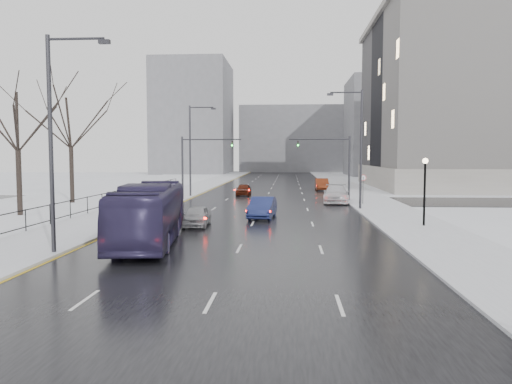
% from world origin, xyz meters
% --- Properties ---
extents(road, '(16.00, 150.00, 0.04)m').
position_xyz_m(road, '(0.00, 60.00, 0.02)').
color(road, black).
rests_on(road, ground).
extents(cross_road, '(130.00, 10.00, 0.04)m').
position_xyz_m(cross_road, '(0.00, 48.00, 0.02)').
color(cross_road, black).
rests_on(cross_road, ground).
extents(sidewalk_left, '(5.00, 150.00, 0.16)m').
position_xyz_m(sidewalk_left, '(-10.50, 60.00, 0.08)').
color(sidewalk_left, silver).
rests_on(sidewalk_left, ground).
extents(sidewalk_right, '(5.00, 150.00, 0.16)m').
position_xyz_m(sidewalk_right, '(10.50, 60.00, 0.08)').
color(sidewalk_right, silver).
rests_on(sidewalk_right, ground).
extents(park_strip, '(14.00, 150.00, 0.12)m').
position_xyz_m(park_strip, '(-20.00, 60.00, 0.06)').
color(park_strip, white).
rests_on(park_strip, ground).
extents(tree_park_d, '(8.75, 8.75, 12.50)m').
position_xyz_m(tree_park_d, '(-17.80, 34.00, 0.00)').
color(tree_park_d, black).
rests_on(tree_park_d, ground).
extents(tree_park_e, '(9.45, 9.45, 13.50)m').
position_xyz_m(tree_park_e, '(-18.20, 44.00, 0.00)').
color(tree_park_e, black).
rests_on(tree_park_e, ground).
extents(iron_fence, '(0.06, 70.00, 1.30)m').
position_xyz_m(iron_fence, '(-13.00, 30.00, 0.91)').
color(iron_fence, black).
rests_on(iron_fence, sidewalk_left).
extents(streetlight_r_mid, '(2.95, 0.25, 10.00)m').
position_xyz_m(streetlight_r_mid, '(8.17, 40.00, 5.62)').
color(streetlight_r_mid, '#2D2D33').
rests_on(streetlight_r_mid, ground).
extents(streetlight_l_near, '(2.95, 0.25, 10.00)m').
position_xyz_m(streetlight_l_near, '(-8.17, 20.00, 5.62)').
color(streetlight_l_near, '#2D2D33').
rests_on(streetlight_l_near, ground).
extents(streetlight_l_far, '(2.95, 0.25, 10.00)m').
position_xyz_m(streetlight_l_far, '(-8.17, 52.00, 5.62)').
color(streetlight_l_far, '#2D2D33').
rests_on(streetlight_l_far, ground).
extents(lamppost_r_mid, '(0.36, 0.36, 4.28)m').
position_xyz_m(lamppost_r_mid, '(11.00, 30.00, 2.94)').
color(lamppost_r_mid, black).
rests_on(lamppost_r_mid, sidewalk_right).
extents(mast_signal_right, '(6.10, 0.33, 6.50)m').
position_xyz_m(mast_signal_right, '(7.33, 48.00, 4.11)').
color(mast_signal_right, '#2D2D33').
rests_on(mast_signal_right, ground).
extents(mast_signal_left, '(6.10, 0.33, 6.50)m').
position_xyz_m(mast_signal_left, '(-7.33, 48.00, 4.11)').
color(mast_signal_left, '#2D2D33').
rests_on(mast_signal_left, ground).
extents(no_uturn_sign, '(0.60, 0.06, 2.70)m').
position_xyz_m(no_uturn_sign, '(9.20, 44.00, 2.30)').
color(no_uturn_sign, '#2D2D33').
rests_on(no_uturn_sign, sidewalk_right).
extents(bldg_far_right, '(24.00, 20.00, 22.00)m').
position_xyz_m(bldg_far_right, '(28.00, 115.00, 11.00)').
color(bldg_far_right, slate).
rests_on(bldg_far_right, ground).
extents(bldg_far_left, '(18.00, 22.00, 28.00)m').
position_xyz_m(bldg_far_left, '(-22.00, 125.00, 14.00)').
color(bldg_far_left, slate).
rests_on(bldg_far_left, ground).
extents(bldg_far_center, '(30.00, 18.00, 18.00)m').
position_xyz_m(bldg_far_center, '(4.00, 140.00, 9.00)').
color(bldg_far_center, slate).
rests_on(bldg_far_center, ground).
extents(bus, '(4.07, 11.44, 3.12)m').
position_xyz_m(bus, '(-4.80, 23.24, 1.60)').
color(bus, '#302950').
rests_on(bus, road).
extents(sedan_center_near, '(1.67, 3.92, 1.32)m').
position_xyz_m(sedan_center_near, '(-3.50, 29.54, 0.70)').
color(sedan_center_near, '#97989C').
rests_on(sedan_center_near, road).
extents(sedan_right_near, '(2.03, 4.81, 1.54)m').
position_xyz_m(sedan_right_near, '(0.50, 33.96, 0.81)').
color(sedan_right_near, navy).
rests_on(sedan_right_near, road).
extents(sedan_right_far, '(2.88, 6.01, 1.69)m').
position_xyz_m(sedan_right_far, '(6.95, 46.16, 0.88)').
color(sedan_right_far, silver).
rests_on(sedan_right_far, road).
extents(sedan_center_far, '(1.61, 3.95, 1.34)m').
position_xyz_m(sedan_center_far, '(-2.76, 54.55, 0.71)').
color(sedan_center_far, '#49180C').
rests_on(sedan_center_far, road).
extents(sedan_right_distant, '(1.66, 4.69, 1.54)m').
position_xyz_m(sedan_right_distant, '(6.71, 63.43, 0.81)').
color(sedan_right_distant, maroon).
rests_on(sedan_right_distant, road).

